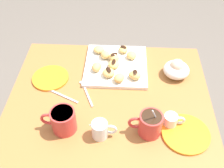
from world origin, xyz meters
TOP-DOWN VIEW (x-y plane):
  - dining_table at (0.00, 0.00)m, footprint 0.86×0.71m
  - pastry_plate_square at (-0.02, -0.19)m, footprint 0.29×0.29m
  - coffee_mug_red_left at (-0.16, 0.17)m, footprint 0.13×0.09m
  - coffee_mug_red_right at (0.16, 0.17)m, footprint 0.13×0.09m
  - cream_pitcher_white at (0.02, 0.20)m, footprint 0.10×0.06m
  - ice_cream_bowl at (-0.30, -0.15)m, footprint 0.12×0.12m
  - chocolate_sauce_pitcher at (-0.24, 0.13)m, footprint 0.09×0.05m
  - saucer_orange_left at (0.28, -0.10)m, footprint 0.16×0.16m
  - saucer_orange_right at (-0.30, 0.18)m, footprint 0.18×0.18m
  - loose_spoon_near_saucer at (0.22, -0.00)m, footprint 0.15×0.08m
  - loose_spoon_by_plate at (0.11, -0.03)m, footprint 0.08×0.15m
  - beignet_0 at (-0.01, -0.22)m, footprint 0.07×0.07m
  - chocolate_drizzle_0 at (-0.01, -0.22)m, footprint 0.04×0.03m
  - beignet_1 at (-0.11, -0.10)m, footprint 0.07×0.06m
  - chocolate_drizzle_1 at (-0.11, -0.10)m, footprint 0.02×0.03m
  - beignet_2 at (0.07, -0.28)m, footprint 0.07×0.07m
  - beignet_3 at (0.04, -0.24)m, footprint 0.06×0.06m
  - beignet_4 at (0.01, -0.11)m, footprint 0.07×0.07m
  - chocolate_drizzle_4 at (0.01, -0.11)m, footprint 0.03×0.04m
  - beignet_5 at (-0.09, -0.24)m, footprint 0.05×0.05m
  - beignet_6 at (0.07, -0.15)m, footprint 0.06×0.06m
  - beignet_7 at (-0.01, -0.17)m, footprint 0.07×0.07m
  - chocolate_drizzle_7 at (-0.01, -0.17)m, footprint 0.02×0.04m
  - beignet_8 at (-0.05, -0.29)m, footprint 0.05×0.06m
  - chocolate_drizzle_8 at (-0.05, -0.29)m, footprint 0.04×0.03m
  - beignet_9 at (-0.04, -0.08)m, footprint 0.07×0.07m

SIDE VIEW (x-z plane):
  - dining_table at x=0.00m, z-range 0.20..0.91m
  - loose_spoon_near_saucer at x=0.22m, z-range 0.71..0.71m
  - loose_spoon_by_plate at x=0.11m, z-range 0.71..0.71m
  - saucer_orange_left at x=0.28m, z-range 0.71..0.72m
  - saucer_orange_right at x=-0.30m, z-range 0.71..0.72m
  - pastry_plate_square at x=-0.02m, z-range 0.71..0.72m
  - beignet_8 at x=-0.05m, z-range 0.72..0.75m
  - chocolate_sauce_pitcher at x=-0.24m, z-range 0.71..0.77m
  - beignet_7 at x=-0.01m, z-range 0.72..0.75m
  - beignet_2 at x=0.07m, z-range 0.72..0.75m
  - beignet_4 at x=0.01m, z-range 0.72..0.76m
  - beignet_5 at x=-0.09m, z-range 0.72..0.76m
  - beignet_6 at x=0.07m, z-range 0.72..0.76m
  - beignet_9 at x=-0.04m, z-range 0.72..0.76m
  - beignet_1 at x=-0.11m, z-range 0.72..0.76m
  - beignet_0 at x=-0.01m, z-range 0.72..0.76m
  - beignet_3 at x=0.04m, z-range 0.72..0.76m
  - ice_cream_bowl at x=-0.30m, z-range 0.70..0.79m
  - cream_pitcher_white at x=0.02m, z-range 0.71..0.78m
  - chocolate_drizzle_8 at x=-0.05m, z-range 0.75..0.76m
  - chocolate_drizzle_7 at x=-0.01m, z-range 0.75..0.76m
  - coffee_mug_red_left at x=-0.16m, z-range 0.69..0.83m
  - chocolate_drizzle_4 at x=0.01m, z-range 0.76..0.76m
  - coffee_mug_red_right at x=0.16m, z-range 0.71..0.81m
  - chocolate_drizzle_1 at x=-0.11m, z-range 0.76..0.76m
  - chocolate_drizzle_0 at x=-0.01m, z-range 0.76..0.76m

